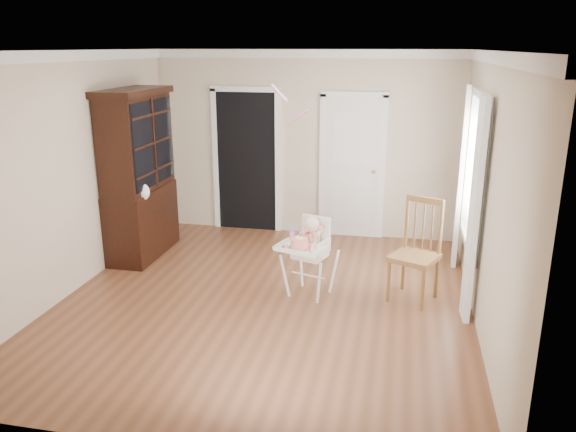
% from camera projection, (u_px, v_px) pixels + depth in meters
% --- Properties ---
extents(floor, '(5.00, 5.00, 0.00)m').
position_uv_depth(floor, '(265.00, 300.00, 6.31)').
color(floor, brown).
rests_on(floor, ground).
extents(ceiling, '(5.00, 5.00, 0.00)m').
position_uv_depth(ceiling, '(262.00, 50.00, 5.53)').
color(ceiling, white).
rests_on(ceiling, wall_back).
extents(wall_back, '(4.50, 0.00, 4.50)m').
position_uv_depth(wall_back, '(305.00, 145.00, 8.26)').
color(wall_back, '#C5B199').
rests_on(wall_back, floor).
extents(wall_left, '(0.00, 5.00, 5.00)m').
position_uv_depth(wall_left, '(72.00, 174.00, 6.36)').
color(wall_left, '#C5B199').
rests_on(wall_left, floor).
extents(wall_right, '(0.00, 5.00, 5.00)m').
position_uv_depth(wall_right, '(487.00, 195.00, 5.48)').
color(wall_right, '#C5B199').
rests_on(wall_right, floor).
extents(crown_molding, '(4.50, 5.00, 0.12)m').
position_uv_depth(crown_molding, '(262.00, 57.00, 5.55)').
color(crown_molding, white).
rests_on(crown_molding, ceiling).
extents(doorway, '(1.06, 0.05, 2.22)m').
position_uv_depth(doorway, '(247.00, 159.00, 8.49)').
color(doorway, black).
rests_on(doorway, wall_back).
extents(closet_door, '(0.96, 0.09, 2.13)m').
position_uv_depth(closet_door, '(352.00, 169.00, 8.20)').
color(closet_door, white).
rests_on(closet_door, wall_back).
extents(window_right, '(0.13, 1.84, 2.30)m').
position_uv_depth(window_right, '(471.00, 182.00, 6.26)').
color(window_right, white).
rests_on(window_right, wall_right).
extents(high_chair, '(0.69, 0.77, 0.92)m').
position_uv_depth(high_chair, '(310.00, 248.00, 6.30)').
color(high_chair, white).
rests_on(high_chair, floor).
extents(baby, '(0.26, 0.25, 0.43)m').
position_uv_depth(baby, '(311.00, 235.00, 6.28)').
color(baby, beige).
rests_on(baby, high_chair).
extents(cake, '(0.25, 0.25, 0.12)m').
position_uv_depth(cake, '(299.00, 243.00, 6.07)').
color(cake, silver).
rests_on(cake, high_chair).
extents(sippy_cup, '(0.08, 0.08, 0.19)m').
position_uv_depth(sippy_cup, '(293.00, 234.00, 6.29)').
color(sippy_cup, pink).
rests_on(sippy_cup, high_chair).
extents(china_cabinet, '(0.59, 1.32, 2.23)m').
position_uv_depth(china_cabinet, '(139.00, 174.00, 7.41)').
color(china_cabinet, black).
rests_on(china_cabinet, floor).
extents(dining_chair, '(0.62, 0.62, 1.15)m').
position_uv_depth(dining_chair, '(416.00, 254.00, 6.22)').
color(dining_chair, brown).
rests_on(dining_chair, floor).
extents(streamer, '(0.27, 0.44, 0.15)m').
position_uv_depth(streamer, '(279.00, 93.00, 5.74)').
color(streamer, '#FD93C8').
rests_on(streamer, ceiling).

